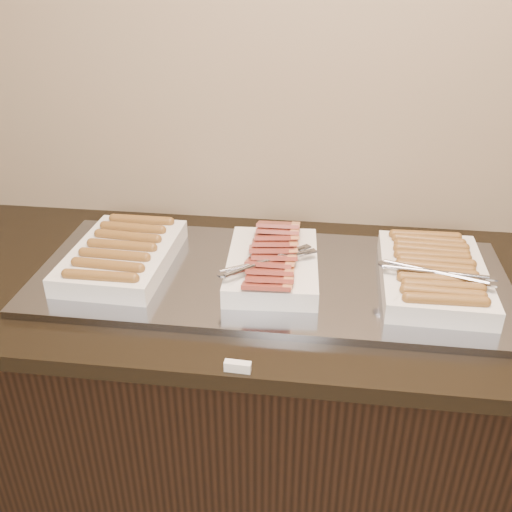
% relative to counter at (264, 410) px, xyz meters
% --- Properties ---
extents(counter, '(2.06, 0.76, 0.90)m').
position_rel_counter_xyz_m(counter, '(0.00, 0.00, 0.00)').
color(counter, black).
rests_on(counter, ground).
extents(warming_tray, '(1.20, 0.50, 0.02)m').
position_rel_counter_xyz_m(warming_tray, '(0.01, 0.00, 0.46)').
color(warming_tray, gray).
rests_on(warming_tray, counter).
extents(dish_left, '(0.26, 0.38, 0.07)m').
position_rel_counter_xyz_m(dish_left, '(-0.38, 0.00, 0.50)').
color(dish_left, white).
rests_on(dish_left, warming_tray).
extents(dish_center, '(0.26, 0.36, 0.10)m').
position_rel_counter_xyz_m(dish_center, '(0.02, -0.00, 0.50)').
color(dish_center, white).
rests_on(dish_center, warming_tray).
extents(dish_right, '(0.27, 0.38, 0.08)m').
position_rel_counter_xyz_m(dish_right, '(0.41, -0.00, 0.50)').
color(dish_right, white).
rests_on(dish_right, warming_tray).
extents(label_holder, '(0.06, 0.02, 0.02)m').
position_rel_counter_xyz_m(label_holder, '(-0.02, -0.36, 0.46)').
color(label_holder, white).
rests_on(label_holder, counter).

